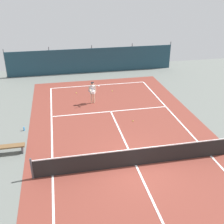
{
  "coord_description": "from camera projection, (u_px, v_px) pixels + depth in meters",
  "views": [
    {
      "loc": [
        -3.48,
        -11.0,
        8.48
      ],
      "look_at": [
        -0.31,
        4.48,
        0.9
      ],
      "focal_mm": 44.75,
      "sensor_mm": 36.0,
      "label": 1
    }
  ],
  "objects": [
    {
      "name": "courtside_bench",
      "position": [
        9.0,
        148.0,
        14.8
      ],
      "size": [
        1.6,
        0.4,
        0.49
      ],
      "color": "brown",
      "rests_on": "ground"
    },
    {
      "name": "ground_plane",
      "position": [
        136.0,
        165.0,
        14.01
      ],
      "size": [
        36.0,
        36.0,
        0.0
      ],
      "primitive_type": "plane",
      "color": "slate"
    },
    {
      "name": "back_fence",
      "position": [
        92.0,
        64.0,
        28.04
      ],
      "size": [
        16.3,
        0.98,
        2.7
      ],
      "color": "#1E3D4C",
      "rests_on": "ground"
    },
    {
      "name": "tennis_ball_by_sideline",
      "position": [
        133.0,
        121.0,
        18.31
      ],
      "size": [
        0.07,
        0.07,
        0.07
      ],
      "primitive_type": "sphere",
      "color": "#CCDB33",
      "rests_on": "ground"
    },
    {
      "name": "water_bottle",
      "position": [
        24.0,
        129.0,
        17.17
      ],
      "size": [
        0.08,
        0.08,
        0.24
      ],
      "primitive_type": "cylinder",
      "color": "#338CD8",
      "rests_on": "ground"
    },
    {
      "name": "tennis_player",
      "position": [
        93.0,
        91.0,
        20.59
      ],
      "size": [
        0.64,
        0.8,
        1.64
      ],
      "rotation": [
        0.0,
        0.0,
        3.31
      ],
      "color": "#D8AD8C",
      "rests_on": "ground"
    },
    {
      "name": "tennis_ball_near_player",
      "position": [
        112.0,
        91.0,
        23.18
      ],
      "size": [
        0.07,
        0.07,
        0.07
      ],
      "primitive_type": "sphere",
      "color": "#CCDB33",
      "rests_on": "ground"
    },
    {
      "name": "tennis_ball_midcourt",
      "position": [
        76.0,
        93.0,
        22.78
      ],
      "size": [
        0.07,
        0.07,
        0.07
      ],
      "primitive_type": "sphere",
      "color": "#CCDB33",
      "rests_on": "ground"
    },
    {
      "name": "parked_car",
      "position": [
        80.0,
        59.0,
        29.31
      ],
      "size": [
        2.15,
        4.27,
        1.68
      ],
      "rotation": [
        0.0,
        0.0,
        3.1
      ],
      "color": "silver",
      "rests_on": "ground"
    },
    {
      "name": "tennis_net",
      "position": [
        136.0,
        157.0,
        13.79
      ],
      "size": [
        10.12,
        0.1,
        1.1
      ],
      "color": "black",
      "rests_on": "ground"
    },
    {
      "name": "court_surface",
      "position": [
        136.0,
        165.0,
        14.01
      ],
      "size": [
        11.02,
        26.6,
        0.01
      ],
      "color": "brown",
      "rests_on": "ground"
    }
  ]
}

